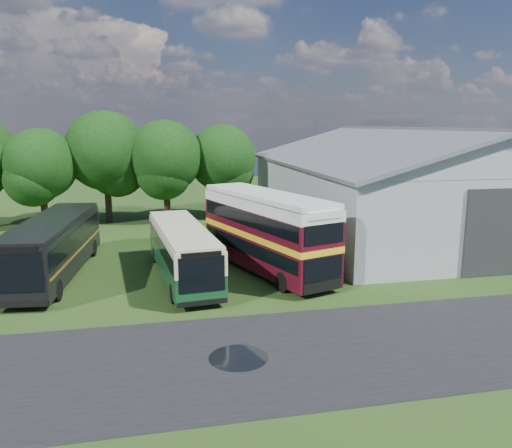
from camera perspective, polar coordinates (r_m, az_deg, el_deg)
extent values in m
plane|color=#1F3B13|center=(21.98, 0.49, -11.30)|extent=(120.00, 120.00, 0.00)
cube|color=black|center=(20.22, 11.00, -13.63)|extent=(60.00, 8.00, 0.02)
cylinder|color=black|center=(19.03, -2.03, -15.08)|extent=(2.20, 2.20, 0.01)
cube|color=gray|center=(41.12, 16.26, 2.95)|extent=(18.00, 24.00, 5.50)
cube|color=#2D3033|center=(31.23, 26.70, -0.87)|extent=(5.20, 0.18, 5.00)
cylinder|color=black|center=(44.66, -23.02, 1.55)|extent=(0.56, 0.56, 3.06)
sphere|color=black|center=(44.23, -23.39, 6.32)|extent=(5.78, 5.78, 5.78)
cylinder|color=black|center=(45.22, -16.51, 2.45)|extent=(0.56, 0.56, 3.60)
sphere|color=black|center=(44.78, -16.83, 8.02)|extent=(6.80, 6.80, 6.80)
cylinder|color=black|center=(44.13, -10.11, 2.34)|extent=(0.56, 0.56, 3.31)
sphere|color=black|center=(43.69, -10.30, 7.59)|extent=(6.26, 6.26, 6.26)
cylinder|color=black|center=(45.37, -3.82, 2.65)|extent=(0.56, 0.56, 3.17)
sphere|color=black|center=(44.94, -3.89, 7.53)|extent=(5.98, 5.98, 5.98)
sphere|color=#194714|center=(28.94, 8.80, -5.77)|extent=(1.70, 1.70, 1.70)
sphere|color=#194714|center=(30.73, 7.47, -4.71)|extent=(1.60, 1.60, 1.60)
sphere|color=#194714|center=(32.55, 6.30, -3.76)|extent=(1.80, 1.80, 1.80)
cube|color=#103D1D|center=(27.88, -8.41, -2.97)|extent=(3.51, 10.87, 2.66)
cube|color=#440915|center=(28.76, 1.17, -0.67)|extent=(5.97, 11.03, 4.29)
cube|color=black|center=(30.20, -22.12, -2.23)|extent=(3.93, 12.09, 2.95)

